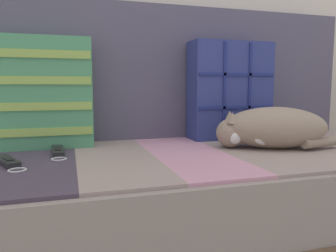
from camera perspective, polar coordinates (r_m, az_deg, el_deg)
The scene contains 7 objects.
couch at distance 1.24m, azimuth 2.58°, elevation -13.51°, with size 1.86×0.85×0.40m.
sofa_backrest at distance 1.51m, azimuth -1.87°, elevation 9.20°, with size 1.83×0.14×0.58m.
throw_pillow_quilted at distance 1.48m, azimuth 10.70°, elevation 6.05°, with size 0.36×0.14×0.42m.
throw_pillow_striped at distance 1.32m, azimuth -23.08°, elevation 5.29°, with size 0.45×0.14×0.41m.
sleeping_cat at distance 1.27m, azimuth 17.31°, elevation -0.43°, with size 0.44×0.30×0.15m.
game_remote_near at distance 1.18m, azimuth -18.62°, elevation -4.27°, with size 0.05×0.20×0.02m.
game_remote_far at distance 1.07m, azimuth -26.04°, elevation -5.69°, with size 0.11×0.19×0.02m.
Camera 1 is at (-0.39, -0.98, 0.63)m, focal length 35.00 mm.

